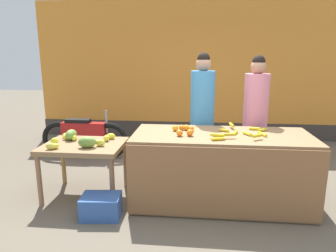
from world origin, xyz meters
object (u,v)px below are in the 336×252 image
object	(u,v)px
vendor_woman_pink_shirt	(255,120)
produce_crate	(101,206)
vendor_woman_blue_shirt	(202,118)
produce_sack	(151,162)
parked_motorcycle	(84,136)

from	to	relation	value
vendor_woman_pink_shirt	produce_crate	world-z (taller)	vendor_woman_pink_shirt
vendor_woman_blue_shirt	produce_crate	bearing A→B (deg)	-132.74
vendor_woman_pink_shirt	produce_sack	world-z (taller)	vendor_woman_pink_shirt
parked_motorcycle	produce_crate	xyz separation A→B (m)	(0.97, -2.06, -0.27)
produce_sack	produce_crate	bearing A→B (deg)	-107.08
vendor_woman_blue_shirt	parked_motorcycle	world-z (taller)	vendor_woman_blue_shirt
parked_motorcycle	produce_sack	xyz separation A→B (m)	(1.35, -0.81, -0.17)
produce_crate	produce_sack	xyz separation A→B (m)	(0.39, 1.25, 0.10)
parked_motorcycle	produce_crate	world-z (taller)	parked_motorcycle
produce_crate	produce_sack	size ratio (longest dim) A/B	0.97
vendor_woman_pink_shirt	parked_motorcycle	xyz separation A→B (m)	(-2.86, 0.81, -0.52)
vendor_woman_blue_shirt	parked_motorcycle	xyz separation A→B (m)	(-2.11, 0.82, -0.54)
vendor_woman_blue_shirt	produce_crate	size ratio (longest dim) A/B	4.23
vendor_woman_pink_shirt	parked_motorcycle	world-z (taller)	vendor_woman_pink_shirt
produce_crate	vendor_woman_pink_shirt	bearing A→B (deg)	33.50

